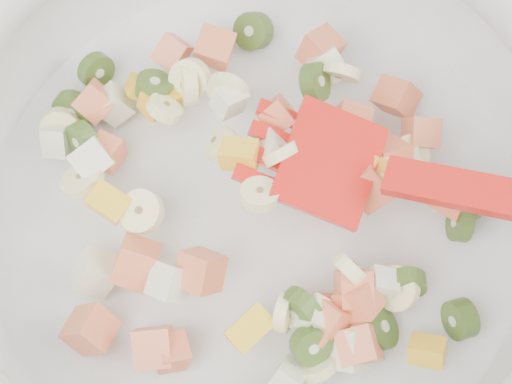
{
  "coord_description": "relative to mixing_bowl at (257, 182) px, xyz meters",
  "views": [
    {
      "loc": [
        0.06,
        1.33,
        1.39
      ],
      "look_at": [
        0.07,
        1.5,
        0.95
      ],
      "focal_mm": 55.0,
      "sensor_mm": 36.0,
      "label": 1
    }
  ],
  "objects": [
    {
      "name": "mixing_bowl",
      "position": [
        0.0,
        0.0,
        0.0
      ],
      "size": [
        0.49,
        0.44,
        0.13
      ],
      "color": "white",
      "rests_on": "counter"
    }
  ]
}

